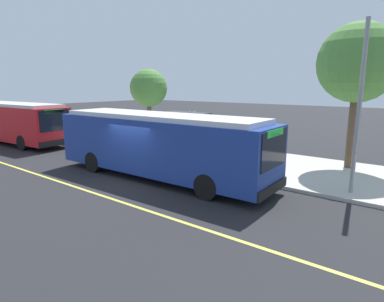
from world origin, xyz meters
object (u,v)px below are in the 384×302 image
(transit_bus_second, at_px, (12,121))
(waiting_bench, at_px, (188,145))
(pedestrian_commuter, at_px, (200,145))
(transit_bus_main, at_px, (159,143))
(route_sign_post, at_px, (192,130))

(transit_bus_second, height_order, waiting_bench, transit_bus_second)
(transit_bus_second, relative_size, pedestrian_commuter, 6.45)
(transit_bus_main, relative_size, waiting_bench, 6.95)
(transit_bus_main, relative_size, route_sign_post, 3.97)
(waiting_bench, height_order, pedestrian_commuter, pedestrian_commuter)
(transit_bus_second, height_order, route_sign_post, same)
(transit_bus_second, relative_size, route_sign_post, 3.89)
(transit_bus_main, height_order, route_sign_post, same)
(transit_bus_second, xyz_separation_m, waiting_bench, (13.04, 4.40, -0.98))
(transit_bus_main, xyz_separation_m, waiting_bench, (-1.91, 4.55, -0.98))
(transit_bus_second, xyz_separation_m, route_sign_post, (14.84, 2.46, 0.34))
(transit_bus_second, height_order, pedestrian_commuter, transit_bus_second)
(waiting_bench, bearing_deg, transit_bus_main, -67.24)
(transit_bus_second, bearing_deg, pedestrian_commuter, 11.15)
(transit_bus_main, distance_m, route_sign_post, 2.63)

